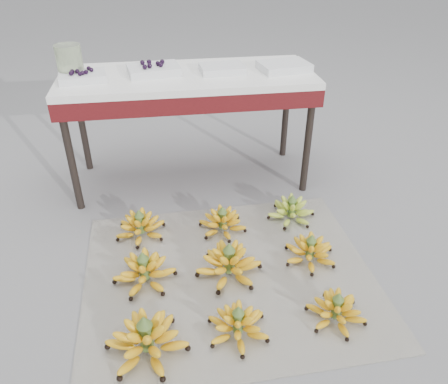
{
  "coord_description": "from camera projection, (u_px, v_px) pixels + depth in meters",
  "views": [
    {
      "loc": [
        -0.18,
        -1.35,
        1.34
      ],
      "look_at": [
        0.07,
        0.3,
        0.29
      ],
      "focal_mm": 35.0,
      "sensor_mm": 36.0,
      "label": 1
    }
  ],
  "objects": [
    {
      "name": "ground",
      "position": [
        218.0,
        287.0,
        1.87
      ],
      "size": [
        60.0,
        60.0,
        0.0
      ],
      "primitive_type": "plane",
      "color": "slate",
      "rests_on": "ground"
    },
    {
      "name": "newspaper_mat",
      "position": [
        229.0,
        276.0,
        1.92
      ],
      "size": [
        1.28,
        1.08,
        0.01
      ],
      "primitive_type": "cube",
      "rotation": [
        0.0,
        0.0,
        0.03
      ],
      "color": "silver",
      "rests_on": "ground"
    },
    {
      "name": "bunch_front_left",
      "position": [
        146.0,
        340.0,
        1.55
      ],
      "size": [
        0.39,
        0.39,
        0.18
      ],
      "rotation": [
        0.0,
        0.0,
        -0.38
      ],
      "color": "yellow",
      "rests_on": "newspaper_mat"
    },
    {
      "name": "bunch_front_center",
      "position": [
        238.0,
        325.0,
        1.62
      ],
      "size": [
        0.29,
        0.29,
        0.15
      ],
      "rotation": [
        0.0,
        0.0,
        0.27
      ],
      "color": "yellow",
      "rests_on": "newspaper_mat"
    },
    {
      "name": "bunch_front_right",
      "position": [
        336.0,
        310.0,
        1.68
      ],
      "size": [
        0.25,
        0.25,
        0.14
      ],
      "rotation": [
        0.0,
        0.0,
        0.1
      ],
      "color": "yellow",
      "rests_on": "newspaper_mat"
    },
    {
      "name": "bunch_mid_left",
      "position": [
        144.0,
        271.0,
        1.86
      ],
      "size": [
        0.28,
        0.28,
        0.16
      ],
      "rotation": [
        0.0,
        0.0,
        -0.04
      ],
      "color": "yellow",
      "rests_on": "newspaper_mat"
    },
    {
      "name": "bunch_mid_center",
      "position": [
        229.0,
        264.0,
        1.89
      ],
      "size": [
        0.35,
        0.35,
        0.17
      ],
      "rotation": [
        0.0,
        0.0,
        -0.25
      ],
      "color": "yellow",
      "rests_on": "newspaper_mat"
    },
    {
      "name": "bunch_mid_right",
      "position": [
        310.0,
        251.0,
        1.98
      ],
      "size": [
        0.25,
        0.25,
        0.15
      ],
      "rotation": [
        0.0,
        0.0,
        -0.06
      ],
      "color": "yellow",
      "rests_on": "newspaper_mat"
    },
    {
      "name": "bunch_back_left",
      "position": [
        141.0,
        226.0,
        2.14
      ],
      "size": [
        0.3,
        0.3,
        0.15
      ],
      "rotation": [
        0.0,
        0.0,
        0.25
      ],
      "color": "yellow",
      "rests_on": "newspaper_mat"
    },
    {
      "name": "bunch_back_center",
      "position": [
        222.0,
        222.0,
        2.17
      ],
      "size": [
        0.29,
        0.29,
        0.14
      ],
      "rotation": [
        0.0,
        0.0,
        0.27
      ],
      "color": "yellow",
      "rests_on": "newspaper_mat"
    },
    {
      "name": "bunch_back_right",
      "position": [
        291.0,
        211.0,
        2.25
      ],
      "size": [
        0.27,
        0.27,
        0.15
      ],
      "rotation": [
        0.0,
        0.0,
        -0.12
      ],
      "color": "#98BE38",
      "rests_on": "newspaper_mat"
    },
    {
      "name": "vendor_table",
      "position": [
        188.0,
        87.0,
        2.34
      ],
      "size": [
        1.34,
        0.53,
        0.64
      ],
      "color": "black",
      "rests_on": "ground"
    },
    {
      "name": "tray_far_left",
      "position": [
        82.0,
        76.0,
        2.19
      ],
      "size": [
        0.25,
        0.2,
        0.06
      ],
      "color": "silver",
      "rests_on": "vendor_table"
    },
    {
      "name": "tray_left",
      "position": [
        154.0,
        70.0,
        2.28
      ],
      "size": [
        0.29,
        0.23,
        0.07
      ],
      "color": "silver",
      "rests_on": "vendor_table"
    },
    {
      "name": "tray_right",
      "position": [
        222.0,
        69.0,
        2.31
      ],
      "size": [
        0.24,
        0.18,
        0.04
      ],
      "color": "silver",
      "rests_on": "vendor_table"
    },
    {
      "name": "tray_far_right",
      "position": [
        284.0,
        66.0,
        2.33
      ],
      "size": [
        0.29,
        0.23,
        0.04
      ],
      "color": "silver",
      "rests_on": "vendor_table"
    },
    {
      "name": "glass_jar",
      "position": [
        70.0,
        61.0,
        2.2
      ],
      "size": [
        0.16,
        0.16,
        0.16
      ],
      "primitive_type": "cylinder",
      "rotation": [
        0.0,
        0.0,
        -0.26
      ],
      "color": "beige",
      "rests_on": "vendor_table"
    }
  ]
}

